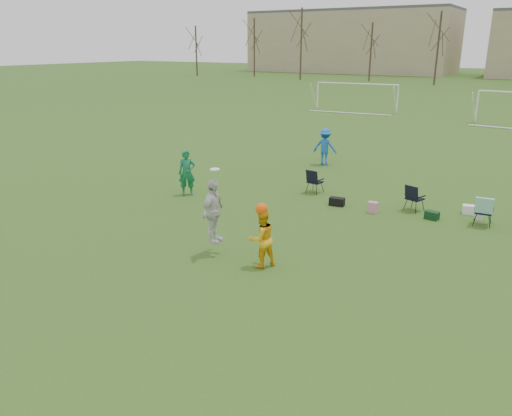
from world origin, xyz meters
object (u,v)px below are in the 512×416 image
Objects in this scene: fielder_blue at (325,147)px; center_contest at (236,223)px; goal_left at (357,89)px; fielder_green_near at (187,173)px.

center_contest is (2.69, -11.97, 0.17)m from fielder_blue.
fielder_blue is 0.72× the size of center_contest.
center_contest reaches higher than goal_left.
goal_left is (-9.00, 32.84, 0.85)m from center_contest.
goal_left is at bearing 105.33° from center_contest.
goal_left is (-6.31, 20.87, 1.02)m from fielder_blue.
goal_left is (-3.84, 28.60, 1.01)m from fielder_green_near.
fielder_green_near is at bearing 140.59° from center_contest.
fielder_blue is (2.46, 7.73, -0.00)m from fielder_green_near.
fielder_green_near is 0.72× the size of center_contest.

